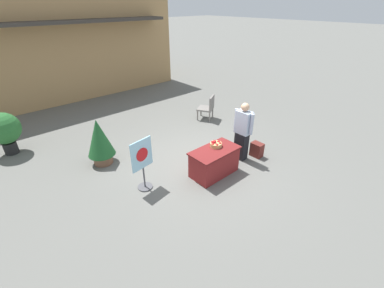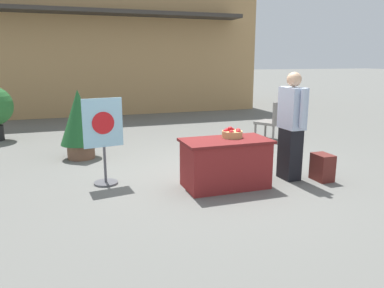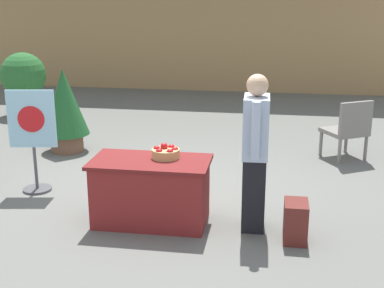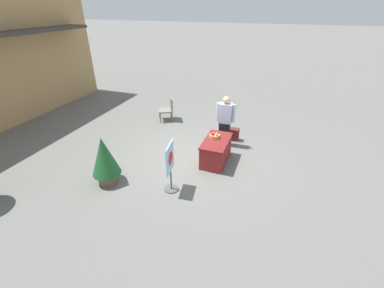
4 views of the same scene
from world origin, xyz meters
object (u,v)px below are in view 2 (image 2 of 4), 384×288
(apple_basket, at_px, (232,133))
(patio_chair, at_px, (274,119))
(display_table, at_px, (225,163))
(poster_board, at_px, (104,138))
(person_visitor, at_px, (291,126))
(backpack, at_px, (322,167))
(potted_plant_near_right, at_px, (79,121))

(apple_basket, relative_size, patio_chair, 0.33)
(display_table, height_order, poster_board, poster_board)
(poster_board, bearing_deg, apple_basket, 62.61)
(display_table, bearing_deg, person_visitor, 1.34)
(person_visitor, bearing_deg, display_table, 0.00)
(backpack, relative_size, potted_plant_near_right, 0.32)
(apple_basket, relative_size, poster_board, 0.23)
(apple_basket, xyz_separation_m, person_visitor, (0.97, -0.08, 0.07))
(person_visitor, bearing_deg, backpack, 149.51)
(display_table, bearing_deg, apple_basket, 36.05)
(apple_basket, bearing_deg, patio_chair, 48.38)
(display_table, distance_m, potted_plant_near_right, 3.11)
(backpack, relative_size, poster_board, 0.32)
(apple_basket, xyz_separation_m, potted_plant_near_right, (-2.08, 2.30, -0.06))
(potted_plant_near_right, bearing_deg, apple_basket, -47.87)
(backpack, bearing_deg, person_visitor, 150.85)
(person_visitor, distance_m, backpack, 0.82)
(apple_basket, distance_m, poster_board, 1.91)
(apple_basket, height_order, potted_plant_near_right, potted_plant_near_right)
(backpack, bearing_deg, apple_basket, 166.95)
(backpack, xyz_separation_m, patio_chair, (0.84, 2.86, 0.29))
(apple_basket, distance_m, backpack, 1.56)
(display_table, distance_m, patio_chair, 3.58)
(person_visitor, height_order, backpack, person_visitor)
(backpack, height_order, potted_plant_near_right, potted_plant_near_right)
(display_table, xyz_separation_m, potted_plant_near_right, (-1.94, 2.41, 0.36))
(display_table, height_order, patio_chair, patio_chair)
(person_visitor, distance_m, patio_chair, 2.94)
(poster_board, bearing_deg, potted_plant_near_right, 179.82)
(person_visitor, xyz_separation_m, backpack, (0.44, -0.25, -0.64))
(potted_plant_near_right, bearing_deg, patio_chair, 3.09)
(potted_plant_near_right, bearing_deg, poster_board, -81.02)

